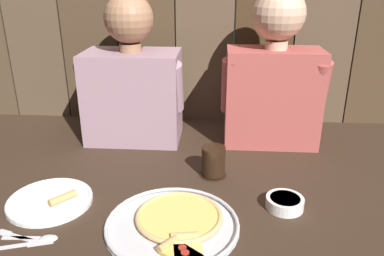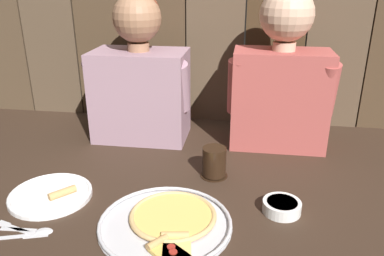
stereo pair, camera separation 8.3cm
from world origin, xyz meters
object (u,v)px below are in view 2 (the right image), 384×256
(pizza_tray, at_px, (168,221))
(diner_right, at_px, (282,73))
(diner_left, at_px, (140,76))
(dinner_plate, at_px, (51,195))
(drinking_glass, at_px, (214,162))
(dipping_bowl, at_px, (282,206))

(pizza_tray, height_order, diner_right, diner_right)
(diner_left, bearing_deg, diner_right, 0.02)
(pizza_tray, relative_size, dinner_plate, 1.46)
(dinner_plate, height_order, drinking_glass, drinking_glass)
(drinking_glass, relative_size, dipping_bowl, 0.94)
(pizza_tray, xyz_separation_m, dinner_plate, (-0.37, 0.08, -0.00))
(pizza_tray, distance_m, dinner_plate, 0.38)
(diner_right, bearing_deg, pizza_tray, -118.48)
(dinner_plate, height_order, dipping_bowl, dinner_plate)
(pizza_tray, distance_m, diner_left, 0.65)
(drinking_glass, relative_size, diner_left, 0.18)
(pizza_tray, bearing_deg, diner_right, 61.52)
(dipping_bowl, xyz_separation_m, diner_right, (0.01, 0.46, 0.26))
(diner_right, bearing_deg, diner_left, -179.98)
(dinner_plate, distance_m, dipping_bowl, 0.67)
(pizza_tray, relative_size, dipping_bowl, 3.31)
(diner_left, bearing_deg, dipping_bowl, -41.63)
(drinking_glass, height_order, diner_right, diner_right)
(dipping_bowl, relative_size, diner_right, 0.18)
(dipping_bowl, bearing_deg, drinking_glass, 139.23)
(dinner_plate, distance_m, diner_left, 0.56)
(drinking_glass, bearing_deg, diner_left, 137.83)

